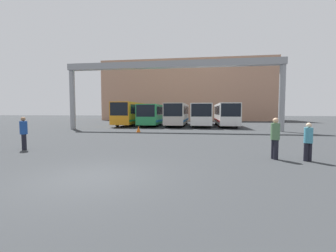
# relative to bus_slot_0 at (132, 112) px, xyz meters

# --- Properties ---
(ground_plane) EXTENTS (200.00, 200.00, 0.00)m
(ground_plane) POSITION_rel_bus_slot_0_xyz_m (6.78, -25.48, -1.90)
(ground_plane) COLOR #2D3033
(building_backdrop) EXTENTS (38.66, 12.00, 13.57)m
(building_backdrop) POSITION_rel_bus_slot_0_xyz_m (6.78, 23.08, 4.88)
(building_backdrop) COLOR tan
(building_backdrop) RESTS_ON ground
(overhead_gantry) EXTENTS (23.54, 0.80, 7.47)m
(overhead_gantry) POSITION_rel_bus_slot_0_xyz_m (6.78, -7.65, 4.21)
(overhead_gantry) COLOR gray
(overhead_gantry) RESTS_ON ground
(bus_slot_0) EXTENTS (2.56, 10.40, 3.30)m
(bus_slot_0) POSITION_rel_bus_slot_0_xyz_m (0.00, 0.00, 0.00)
(bus_slot_0) COLOR orange
(bus_slot_0) RESTS_ON ground
(bus_slot_1) EXTENTS (2.56, 10.42, 2.98)m
(bus_slot_1) POSITION_rel_bus_slot_0_xyz_m (3.39, 0.01, -0.18)
(bus_slot_1) COLOR #268C4C
(bus_slot_1) RESTS_ON ground
(bus_slot_2) EXTENTS (2.52, 11.71, 3.12)m
(bus_slot_2) POSITION_rel_bus_slot_0_xyz_m (6.78, 0.65, -0.10)
(bus_slot_2) COLOR beige
(bus_slot_2) RESTS_ON ground
(bus_slot_3) EXTENTS (2.63, 12.47, 3.08)m
(bus_slot_3) POSITION_rel_bus_slot_0_xyz_m (10.17, 1.03, -0.12)
(bus_slot_3) COLOR silver
(bus_slot_3) RESTS_ON ground
(bus_slot_4) EXTENTS (2.48, 11.21, 3.10)m
(bus_slot_4) POSITION_rel_bus_slot_0_xyz_m (13.56, 0.40, -0.11)
(bus_slot_4) COLOR silver
(bus_slot_4) RESTS_ON ground
(pedestrian_near_left) EXTENTS (0.37, 0.37, 1.78)m
(pedestrian_near_left) POSITION_rel_bus_slot_0_xyz_m (0.65, -21.20, -0.95)
(pedestrian_near_left) COLOR black
(pedestrian_near_left) RESTS_ON ground
(pedestrian_mid_left) EXTENTS (0.37, 0.37, 1.80)m
(pedestrian_mid_left) POSITION_rel_bus_slot_0_xyz_m (13.29, -21.78, -0.95)
(pedestrian_mid_left) COLOR black
(pedestrian_mid_left) RESTS_ON ground
(pedestrian_far_center) EXTENTS (0.33, 0.33, 1.61)m
(pedestrian_far_center) POSITION_rel_bus_slot_0_xyz_m (14.53, -21.98, -1.05)
(pedestrian_far_center) COLOR black
(pedestrian_far_center) RESTS_ON ground
(traffic_cone) EXTENTS (0.41, 0.41, 0.60)m
(traffic_cone) POSITION_rel_bus_slot_0_xyz_m (3.95, -10.33, -1.60)
(traffic_cone) COLOR orange
(traffic_cone) RESTS_ON ground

